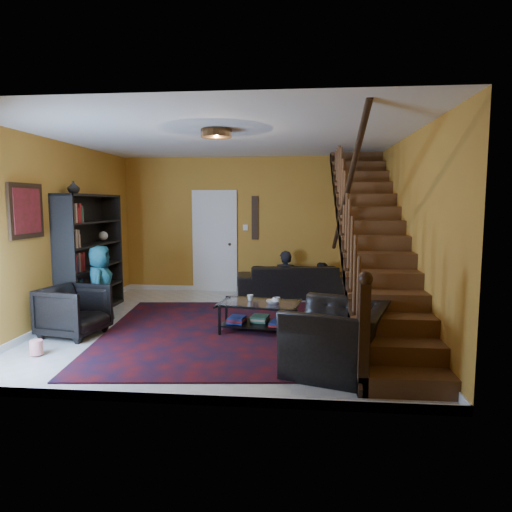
{
  "coord_description": "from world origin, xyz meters",
  "views": [
    {
      "loc": [
        1.08,
        -6.7,
        1.85
      ],
      "look_at": [
        0.4,
        0.4,
        1.03
      ],
      "focal_mm": 32.0,
      "sensor_mm": 36.0,
      "label": 1
    }
  ],
  "objects_px": {
    "armchair_left": "(74,311)",
    "armchair_right": "(337,338)",
    "sofa": "(293,280)",
    "coffee_table": "(259,315)",
    "bookshelf": "(91,256)"
  },
  "relations": [
    {
      "from": "sofa",
      "to": "coffee_table",
      "type": "xyz_separation_m",
      "value": [
        -0.45,
        -2.56,
        -0.07
      ]
    },
    {
      "from": "armchair_left",
      "to": "armchair_right",
      "type": "distance_m",
      "value": 3.69
    },
    {
      "from": "sofa",
      "to": "coffee_table",
      "type": "distance_m",
      "value": 2.6
    },
    {
      "from": "bookshelf",
      "to": "sofa",
      "type": "bearing_deg",
      "value": 26.83
    },
    {
      "from": "sofa",
      "to": "armchair_right",
      "type": "distance_m",
      "value": 4.08
    },
    {
      "from": "armchair_left",
      "to": "coffee_table",
      "type": "bearing_deg",
      "value": -67.6
    },
    {
      "from": "armchair_left",
      "to": "armchair_right",
      "type": "bearing_deg",
      "value": -93.97
    },
    {
      "from": "sofa",
      "to": "armchair_left",
      "type": "relative_size",
      "value": 2.81
    },
    {
      "from": "armchair_left",
      "to": "armchair_right",
      "type": "relative_size",
      "value": 0.68
    },
    {
      "from": "armchair_right",
      "to": "coffee_table",
      "type": "bearing_deg",
      "value": -127.97
    },
    {
      "from": "bookshelf",
      "to": "armchair_right",
      "type": "height_order",
      "value": "bookshelf"
    },
    {
      "from": "armchair_right",
      "to": "bookshelf",
      "type": "bearing_deg",
      "value": -102.72
    },
    {
      "from": "armchair_left",
      "to": "coffee_table",
      "type": "height_order",
      "value": "armchair_left"
    },
    {
      "from": "armchair_left",
      "to": "bookshelf",
      "type": "bearing_deg",
      "value": 26.64
    },
    {
      "from": "coffee_table",
      "to": "bookshelf",
      "type": "bearing_deg",
      "value": 163.49
    }
  ]
}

